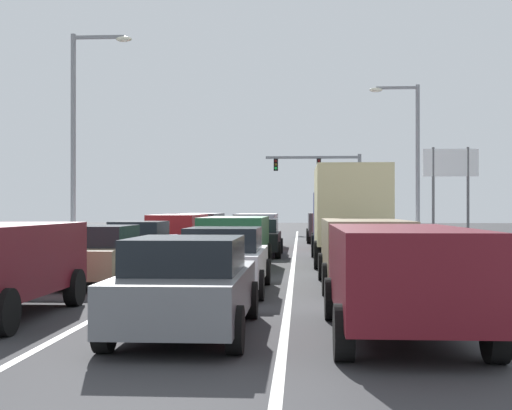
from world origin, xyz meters
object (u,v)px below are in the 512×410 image
object	(u,v)px
suv_green_center_lane_third	(236,237)
sedan_black_center_lane_fourth	(257,237)
traffic_light_gantry	(330,176)
sedan_white_center_lane_second	(224,259)
box_truck_right_lane_third	(348,210)
sedan_gray_center_lane_nearest	(187,285)
suv_silver_center_lane_fifth	(257,227)
sedan_navy_left_lane_third	(140,243)
street_lamp_left_mid	(81,124)
suv_red_left_lane_fourth	(178,229)
sedan_tan_left_lane_second	(100,254)
suv_tan_right_lane_second	(364,246)
suv_maroon_right_lane_nearest	(400,271)
suv_red_right_lane_fourth	(334,228)
suv_charcoal_right_lane_fifth	(326,224)
roadside_sign_right	(451,173)
suv_charcoal_left_lane_fifth	(201,226)
street_lamp_right_mid	(411,149)

from	to	relation	value
suv_green_center_lane_third	sedan_black_center_lane_fourth	world-z (taller)	suv_green_center_lane_third
traffic_light_gantry	sedan_white_center_lane_second	bearing A→B (deg)	-95.84
suv_green_center_lane_third	box_truck_right_lane_third	bearing A→B (deg)	30.73
sedan_gray_center_lane_nearest	suv_silver_center_lane_fifth	size ratio (longest dim) A/B	0.92
sedan_navy_left_lane_third	street_lamp_left_mid	world-z (taller)	street_lamp_left_mid
suv_red_left_lane_fourth	traffic_light_gantry	distance (m)	26.92
street_lamp_left_mid	sedan_tan_left_lane_second	bearing A→B (deg)	-70.37
suv_tan_right_lane_second	street_lamp_left_mid	size ratio (longest dim) A/B	0.52
suv_maroon_right_lane_nearest	sedan_gray_center_lane_nearest	bearing A→B (deg)	177.39
suv_red_right_lane_fourth	sedan_navy_left_lane_third	xyz separation A→B (m)	(-7.01, -10.04, -0.25)
suv_red_right_lane_fourth	suv_charcoal_right_lane_fifth	size ratio (longest dim) A/B	1.00
sedan_gray_center_lane_nearest	roadside_sign_right	distance (m)	33.04
suv_charcoal_right_lane_fifth	suv_charcoal_left_lane_fifth	world-z (taller)	same
sedan_tan_left_lane_second	suv_silver_center_lane_fifth	bearing A→B (deg)	80.00
suv_red_left_lane_fourth	traffic_light_gantry	xyz separation A→B (m)	(7.65, 25.57, 3.48)
box_truck_right_lane_third	suv_charcoal_right_lane_fifth	distance (m)	15.39
suv_red_left_lane_fourth	street_lamp_right_mid	bearing A→B (deg)	33.47
street_lamp_right_mid	sedan_white_center_lane_second	bearing A→B (deg)	-109.34
suv_red_right_lane_fourth	sedan_tan_left_lane_second	world-z (taller)	suv_red_right_lane_fourth
sedan_white_center_lane_second	suv_charcoal_left_lane_fifth	bearing A→B (deg)	99.42
suv_charcoal_left_lane_fifth	street_lamp_left_mid	distance (m)	9.69
suv_red_right_lane_fourth	traffic_light_gantry	xyz separation A→B (m)	(0.72, 22.70, 3.48)
street_lamp_left_mid	roadside_sign_right	xyz separation A→B (m)	(18.14, 12.22, -1.52)
box_truck_right_lane_third	sedan_tan_left_lane_second	distance (m)	10.02
suv_tan_right_lane_second	suv_charcoal_right_lane_fifth	distance (m)	22.99
box_truck_right_lane_third	traffic_light_gantry	bearing A→B (deg)	88.85
suv_red_right_lane_fourth	sedan_gray_center_lane_nearest	distance (m)	23.02
suv_green_center_lane_third	traffic_light_gantry	xyz separation A→B (m)	(4.42, 33.42, 3.48)
suv_red_right_lane_fourth	traffic_light_gantry	bearing A→B (deg)	88.19
suv_green_center_lane_third	suv_charcoal_left_lane_fifth	bearing A→B (deg)	102.30
suv_charcoal_left_lane_fifth	traffic_light_gantry	xyz separation A→B (m)	(7.56, 19.05, 3.48)
suv_charcoal_right_lane_fifth	sedan_tan_left_lane_second	distance (m)	23.52
suv_maroon_right_lane_nearest	sedan_gray_center_lane_nearest	size ratio (longest dim) A/B	1.09
suv_red_right_lane_fourth	suv_charcoal_left_lane_fifth	bearing A→B (deg)	151.89
suv_red_right_lane_fourth	roadside_sign_right	world-z (taller)	roadside_sign_right
box_truck_right_lane_third	suv_silver_center_lane_fifth	size ratio (longest dim) A/B	1.47
suv_charcoal_right_lane_fifth	suv_green_center_lane_third	size ratio (longest dim) A/B	1.00
suv_red_right_lane_fourth	sedan_tan_left_lane_second	size ratio (longest dim) A/B	1.09
sedan_white_center_lane_second	sedan_navy_left_lane_third	xyz separation A→B (m)	(-3.64, 7.21, 0.00)
suv_maroon_right_lane_nearest	suv_charcoal_right_lane_fifth	bearing A→B (deg)	90.16
sedan_white_center_lane_second	sedan_navy_left_lane_third	size ratio (longest dim) A/B	1.00
street_lamp_left_mid	sedan_white_center_lane_second	bearing A→B (deg)	-60.39
sedan_white_center_lane_second	sedan_navy_left_lane_third	distance (m)	8.08
suv_charcoal_left_lane_fifth	suv_maroon_right_lane_nearest	bearing A→B (deg)	-75.76
suv_charcoal_right_lane_fifth	suv_green_center_lane_third	xyz separation A→B (m)	(-3.53, -17.62, 0.00)
box_truck_right_lane_third	suv_silver_center_lane_fifth	bearing A→B (deg)	111.22
sedan_white_center_lane_second	suv_charcoal_right_lane_fifth	bearing A→B (deg)	82.46
sedan_white_center_lane_second	roadside_sign_right	bearing A→B (deg)	67.70
sedan_white_center_lane_second	suv_charcoal_left_lane_fifth	distance (m)	21.19
roadside_sign_right	suv_red_left_lane_fourth	bearing A→B (deg)	-141.35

